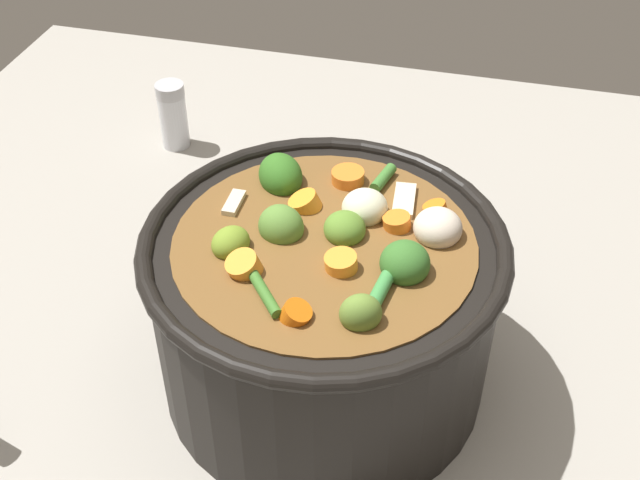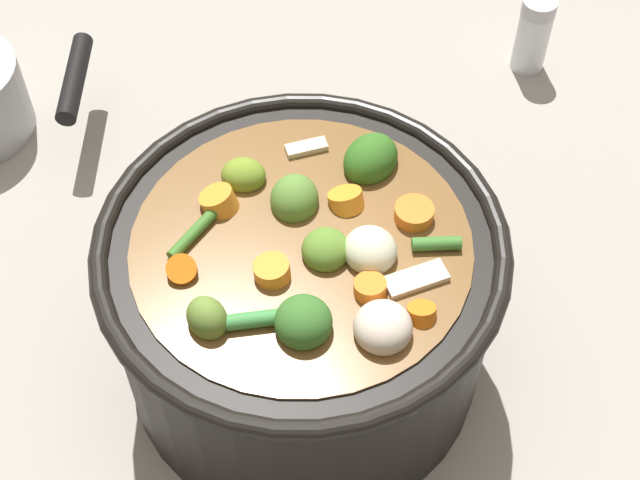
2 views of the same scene
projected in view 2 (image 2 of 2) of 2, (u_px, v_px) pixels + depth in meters
ground_plane at (304, 357)px, 0.75m from camera, size 1.10×1.10×0.00m
cooking_pot at (303, 301)px, 0.68m from camera, size 0.28×0.28×0.17m
salt_shaker at (533, 34)px, 0.91m from camera, size 0.03×0.03×0.08m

